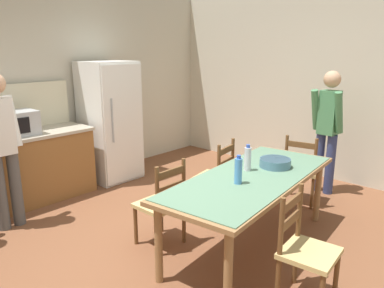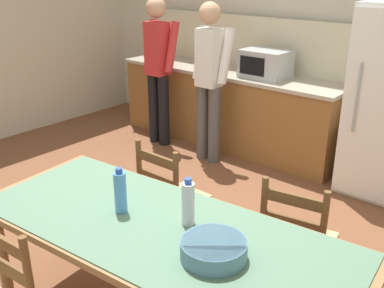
{
  "view_description": "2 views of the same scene",
  "coord_description": "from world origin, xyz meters",
  "px_view_note": "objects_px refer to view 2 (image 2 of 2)",
  "views": [
    {
      "loc": [
        -2.28,
        -2.45,
        1.98
      ],
      "look_at": [
        0.24,
        -0.14,
        1.09
      ],
      "focal_mm": 35.0,
      "sensor_mm": 36.0,
      "label": 1
    },
    {
      "loc": [
        2.12,
        -2.01,
        2.06
      ],
      "look_at": [
        0.24,
        0.2,
        0.9
      ],
      "focal_mm": 42.0,
      "sensor_mm": 36.0,
      "label": 2
    }
  ],
  "objects_px": {
    "serving_bowl": "(214,248)",
    "person_at_counter": "(209,75)",
    "chair_side_far_left": "(170,199)",
    "bottle_near_centre": "(120,192)",
    "chair_side_far_right": "(296,243)",
    "person_at_sink": "(158,65)",
    "microwave": "(266,64)",
    "dining_table": "(160,238)",
    "bottle_off_centre": "(188,203)"
  },
  "relations": [
    {
      "from": "bottle_near_centre",
      "to": "chair_side_far_right",
      "type": "bearing_deg",
      "value": 49.56
    },
    {
      "from": "chair_side_far_right",
      "to": "person_at_counter",
      "type": "bearing_deg",
      "value": -48.6
    },
    {
      "from": "bottle_off_centre",
      "to": "person_at_counter",
      "type": "height_order",
      "value": "person_at_counter"
    },
    {
      "from": "chair_side_far_right",
      "to": "person_at_sink",
      "type": "bearing_deg",
      "value": -39.73
    },
    {
      "from": "chair_side_far_left",
      "to": "chair_side_far_right",
      "type": "distance_m",
      "value": 0.99
    },
    {
      "from": "bottle_off_centre",
      "to": "chair_side_far_right",
      "type": "relative_size",
      "value": 0.3
    },
    {
      "from": "bottle_near_centre",
      "to": "chair_side_far_left",
      "type": "height_order",
      "value": "bottle_near_centre"
    },
    {
      "from": "chair_side_far_right",
      "to": "person_at_sink",
      "type": "xyz_separation_m",
      "value": [
        -2.65,
        1.48,
        0.53
      ]
    },
    {
      "from": "person_at_sink",
      "to": "person_at_counter",
      "type": "xyz_separation_m",
      "value": [
        0.78,
        -0.02,
        -0.0
      ]
    },
    {
      "from": "bottle_near_centre",
      "to": "serving_bowl",
      "type": "distance_m",
      "value": 0.66
    },
    {
      "from": "person_at_counter",
      "to": "dining_table",
      "type": "bearing_deg",
      "value": -147.23
    },
    {
      "from": "dining_table",
      "to": "serving_bowl",
      "type": "relative_size",
      "value": 7.07
    },
    {
      "from": "bottle_near_centre",
      "to": "chair_side_far_left",
      "type": "relative_size",
      "value": 0.3
    },
    {
      "from": "person_at_sink",
      "to": "person_at_counter",
      "type": "bearing_deg",
      "value": -91.46
    },
    {
      "from": "dining_table",
      "to": "serving_bowl",
      "type": "height_order",
      "value": "serving_bowl"
    },
    {
      "from": "dining_table",
      "to": "bottle_near_centre",
      "type": "bearing_deg",
      "value": -174.24
    },
    {
      "from": "serving_bowl",
      "to": "chair_side_far_left",
      "type": "xyz_separation_m",
      "value": [
        -0.95,
        0.71,
        -0.37
      ]
    },
    {
      "from": "dining_table",
      "to": "bottle_off_centre",
      "type": "distance_m",
      "value": 0.25
    },
    {
      "from": "bottle_near_centre",
      "to": "person_at_counter",
      "type": "bearing_deg",
      "value": 117.32
    },
    {
      "from": "person_at_sink",
      "to": "person_at_counter",
      "type": "height_order",
      "value": "person_at_sink"
    },
    {
      "from": "bottle_near_centre",
      "to": "serving_bowl",
      "type": "xyz_separation_m",
      "value": [
        0.66,
        -0.0,
        -0.07
      ]
    },
    {
      "from": "chair_side_far_left",
      "to": "bottle_near_centre",
      "type": "bearing_deg",
      "value": 112.22
    },
    {
      "from": "dining_table",
      "to": "chair_side_far_right",
      "type": "distance_m",
      "value": 0.92
    },
    {
      "from": "bottle_off_centre",
      "to": "bottle_near_centre",
      "type": "bearing_deg",
      "value": -158.05
    },
    {
      "from": "bottle_off_centre",
      "to": "person_at_sink",
      "type": "height_order",
      "value": "person_at_sink"
    },
    {
      "from": "microwave",
      "to": "serving_bowl",
      "type": "relative_size",
      "value": 1.56
    },
    {
      "from": "chair_side_far_left",
      "to": "chair_side_far_right",
      "type": "bearing_deg",
      "value": -174.56
    },
    {
      "from": "bottle_off_centre",
      "to": "serving_bowl",
      "type": "bearing_deg",
      "value": -27.29
    },
    {
      "from": "person_at_sink",
      "to": "chair_side_far_left",
      "type": "bearing_deg",
      "value": -133.58
    },
    {
      "from": "serving_bowl",
      "to": "person_at_sink",
      "type": "bearing_deg",
      "value": 138.77
    },
    {
      "from": "dining_table",
      "to": "bottle_near_centre",
      "type": "distance_m",
      "value": 0.34
    },
    {
      "from": "microwave",
      "to": "chair_side_far_right",
      "type": "height_order",
      "value": "microwave"
    },
    {
      "from": "microwave",
      "to": "serving_bowl",
      "type": "distance_m",
      "value": 3.16
    },
    {
      "from": "microwave",
      "to": "person_at_sink",
      "type": "relative_size",
      "value": 0.29
    },
    {
      "from": "bottle_near_centre",
      "to": "chair_side_far_left",
      "type": "distance_m",
      "value": 0.89
    },
    {
      "from": "dining_table",
      "to": "chair_side_far_right",
      "type": "height_order",
      "value": "chair_side_far_right"
    },
    {
      "from": "person_at_sink",
      "to": "microwave",
      "type": "bearing_deg",
      "value": -66.6
    },
    {
      "from": "serving_bowl",
      "to": "chair_side_far_right",
      "type": "xyz_separation_m",
      "value": [
        0.03,
        0.81,
        -0.37
      ]
    },
    {
      "from": "serving_bowl",
      "to": "person_at_counter",
      "type": "relative_size",
      "value": 0.19
    },
    {
      "from": "dining_table",
      "to": "bottle_off_centre",
      "type": "bearing_deg",
      "value": 51.22
    },
    {
      "from": "serving_bowl",
      "to": "person_at_counter",
      "type": "height_order",
      "value": "person_at_counter"
    },
    {
      "from": "chair_side_far_right",
      "to": "person_at_counter",
      "type": "height_order",
      "value": "person_at_counter"
    },
    {
      "from": "dining_table",
      "to": "chair_side_far_left",
      "type": "height_order",
      "value": "chair_side_far_left"
    },
    {
      "from": "dining_table",
      "to": "person_at_sink",
      "type": "distance_m",
      "value": 3.19
    },
    {
      "from": "bottle_near_centre",
      "to": "person_at_counter",
      "type": "xyz_separation_m",
      "value": [
        -1.17,
        2.27,
        0.08
      ]
    },
    {
      "from": "bottle_near_centre",
      "to": "bottle_off_centre",
      "type": "relative_size",
      "value": 1.0
    },
    {
      "from": "microwave",
      "to": "chair_side_far_right",
      "type": "distance_m",
      "value": 2.56
    },
    {
      "from": "chair_side_far_left",
      "to": "person_at_sink",
      "type": "height_order",
      "value": "person_at_sink"
    },
    {
      "from": "serving_bowl",
      "to": "chair_side_far_right",
      "type": "distance_m",
      "value": 0.89
    },
    {
      "from": "microwave",
      "to": "serving_bowl",
      "type": "height_order",
      "value": "microwave"
    }
  ]
}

